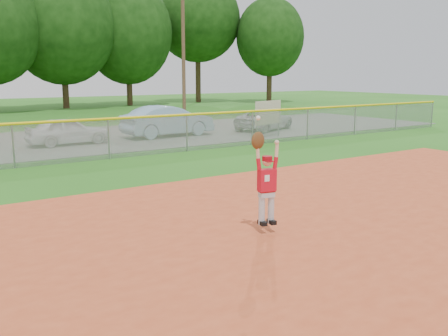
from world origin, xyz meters
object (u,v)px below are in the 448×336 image
Objects in this scene: car_white_a at (68,131)px; car_blue at (168,121)px; sponsor_sign at (268,114)px; ballplayer at (265,179)px; car_white_b at (265,120)px.

car_blue reaches higher than car_white_a.
car_white_a is 5.08m from car_blue.
sponsor_sign is (3.78, -3.28, 0.41)m from car_blue.
car_blue is at bearing -89.83° from car_white_a.
car_white_b is at bearing 51.38° from ballplayer.
ballplayer reaches higher than sponsor_sign.
car_white_a is at bearing 88.40° from car_blue.
car_white_a reaches higher than car_white_b.
car_white_b is 2.04× the size of sponsor_sign.
sponsor_sign is 0.93× the size of ballplayer.
ballplayer is (-5.64, -14.83, 0.33)m from car_blue.
sponsor_sign is at bearing 121.61° from car_white_b.
ballplayer reaches higher than car_white_b.
sponsor_sign is at bearing -110.92° from car_white_a.
car_white_a is 1.65× the size of ballplayer.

